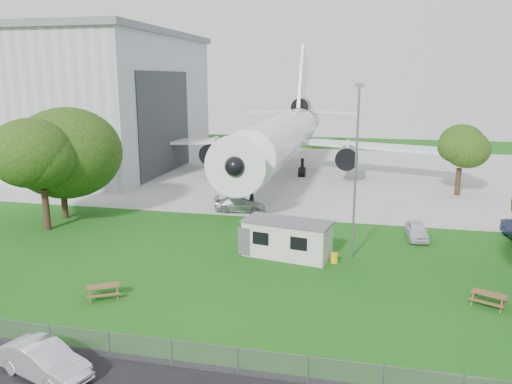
% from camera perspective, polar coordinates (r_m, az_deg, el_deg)
% --- Properties ---
extents(ground, '(160.00, 160.00, 0.00)m').
position_cam_1_polar(ground, '(31.85, -4.70, -10.13)').
color(ground, '#236417').
extents(concrete_apron, '(120.00, 46.00, 0.03)m').
position_cam_1_polar(concrete_apron, '(67.67, 4.96, 2.28)').
color(concrete_apron, '#B7B7B2').
rests_on(concrete_apron, ground).
extents(hangar, '(43.00, 31.00, 18.55)m').
position_cam_1_polar(hangar, '(79.35, -23.85, 9.64)').
color(hangar, '#B2B7BC').
rests_on(hangar, ground).
extents(airliner, '(46.36, 47.73, 17.69)m').
position_cam_1_polar(airliner, '(65.10, 3.03, 6.57)').
color(airliner, white).
rests_on(airliner, ground).
extents(site_cabin, '(6.95, 3.84, 2.62)m').
position_cam_1_polar(site_cabin, '(35.60, 3.60, -5.33)').
color(site_cabin, beige).
rests_on(site_cabin, ground).
extents(picnic_west, '(2.31, 2.20, 0.76)m').
position_cam_1_polar(picnic_west, '(30.83, -16.98, -11.49)').
color(picnic_west, brown).
rests_on(picnic_west, ground).
extents(picnic_east, '(2.27, 2.12, 0.76)m').
position_cam_1_polar(picnic_east, '(31.39, 24.96, -11.72)').
color(picnic_east, brown).
rests_on(picnic_east, ground).
extents(fence, '(58.00, 0.04, 1.30)m').
position_cam_1_polar(fence, '(23.96, -11.87, -18.67)').
color(fence, gray).
rests_on(fence, ground).
extents(lamp_mast, '(0.16, 0.16, 12.00)m').
position_cam_1_polar(lamp_mast, '(34.72, 11.30, 1.97)').
color(lamp_mast, slate).
rests_on(lamp_mast, ground).
extents(tree_west_big, '(9.57, 9.57, 10.67)m').
position_cam_1_polar(tree_west_big, '(47.50, -21.48, 4.08)').
color(tree_west_big, '#382619').
rests_on(tree_west_big, ground).
extents(tree_west_small, '(6.71, 6.71, 9.36)m').
position_cam_1_polar(tree_west_small, '(44.27, -23.34, 3.48)').
color(tree_west_small, '#382619').
rests_on(tree_west_small, ground).
extents(tree_far_apron, '(5.18, 5.18, 7.73)m').
position_cam_1_polar(tree_far_apron, '(57.47, 22.39, 4.62)').
color(tree_far_apron, '#382619').
rests_on(tree_far_apron, ground).
extents(car_centre_sedan, '(4.70, 2.83, 1.46)m').
position_cam_1_polar(car_centre_sedan, '(24.05, -23.03, -17.35)').
color(car_centre_sedan, silver).
rests_on(car_centre_sedan, ground).
extents(car_ne_hatch, '(1.84, 3.97, 1.32)m').
position_cam_1_polar(car_ne_hatch, '(41.48, 17.89, -4.24)').
color(car_ne_hatch, silver).
rests_on(car_ne_hatch, ground).
extents(car_apron_van, '(5.05, 2.61, 1.40)m').
position_cam_1_polar(car_apron_van, '(47.39, -1.83, -1.44)').
color(car_apron_van, '#ACAFB4').
rests_on(car_apron_van, ground).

